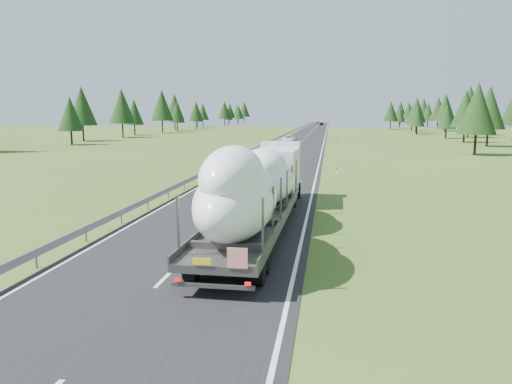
# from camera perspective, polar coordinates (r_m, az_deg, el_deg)

# --- Properties ---
(ground) EXTENTS (400.00, 400.00, 0.00)m
(ground) POSITION_cam_1_polar(r_m,az_deg,el_deg) (19.02, -9.94, -9.28)
(ground) COLOR #364F1A
(ground) RESTS_ON ground
(road_surface) EXTENTS (10.00, 400.00, 0.02)m
(road_surface) POSITION_cam_1_polar(r_m,az_deg,el_deg) (117.40, 5.60, 6.10)
(road_surface) COLOR black
(road_surface) RESTS_ON ground
(guardrail) EXTENTS (0.10, 400.00, 0.76)m
(guardrail) POSITION_cam_1_polar(r_m,az_deg,el_deg) (117.70, 3.00, 6.43)
(guardrail) COLOR slate
(guardrail) RESTS_ON ground
(marker_posts) EXTENTS (0.13, 350.08, 1.00)m
(marker_posts) POSITION_cam_1_polar(r_m,az_deg,el_deg) (172.19, 8.70, 7.14)
(marker_posts) COLOR silver
(marker_posts) RESTS_ON ground
(highway_sign) EXTENTS (0.08, 0.90, 2.60)m
(highway_sign) POSITION_cam_1_polar(r_m,az_deg,el_deg) (97.21, 9.28, 6.49)
(highway_sign) COLOR slate
(highway_sign) RESTS_ON ground
(tree_line_right) EXTENTS (27.39, 312.10, 12.61)m
(tree_line_right) POSITION_cam_1_polar(r_m,az_deg,el_deg) (133.35, 23.59, 8.73)
(tree_line_right) COLOR black
(tree_line_right) RESTS_ON ground
(tree_line_left) EXTENTS (15.79, 311.26, 12.66)m
(tree_line_left) POSITION_cam_1_polar(r_m,az_deg,el_deg) (143.56, -12.35, 9.38)
(tree_line_left) COLOR black
(tree_line_left) RESTS_ON ground
(boat_truck) EXTENTS (3.31, 21.07, 4.76)m
(boat_truck) POSITION_cam_1_polar(r_m,az_deg,el_deg) (24.66, 0.27, 0.95)
(boat_truck) COLOR silver
(boat_truck) RESTS_ON ground
(distant_van) EXTENTS (2.86, 5.51, 1.48)m
(distant_van) POSITION_cam_1_polar(r_m,az_deg,el_deg) (100.00, 3.80, 6.04)
(distant_van) COLOR white
(distant_van) RESTS_ON ground
(distant_car_dark) EXTENTS (2.12, 4.43, 1.46)m
(distant_car_dark) POSITION_cam_1_polar(r_m,az_deg,el_deg) (248.09, 7.48, 7.76)
(distant_car_dark) COLOR black
(distant_car_dark) RESTS_ON ground
(distant_car_blue) EXTENTS (1.91, 4.64, 1.50)m
(distant_car_blue) POSITION_cam_1_polar(r_m,az_deg,el_deg) (288.47, 7.01, 7.94)
(distant_car_blue) COLOR #182544
(distant_car_blue) RESTS_ON ground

